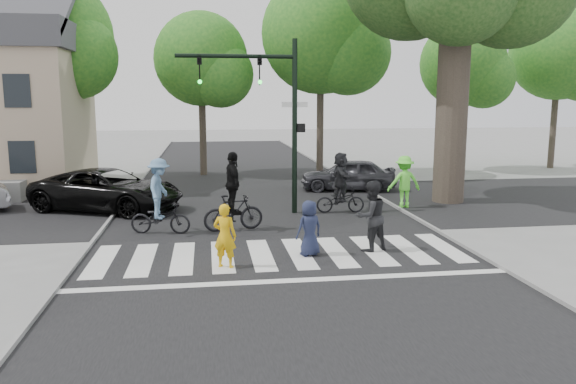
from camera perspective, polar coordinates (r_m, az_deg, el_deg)
name	(u,v)px	position (r m, az deg, el deg)	size (l,w,h in m)	color
ground	(286,265)	(13.77, -0.26, -7.45)	(120.00, 120.00, 0.00)	gray
road_stem	(264,221)	(18.57, -2.42, -2.97)	(10.00, 70.00, 0.01)	black
road_cross	(256,204)	(21.50, -3.25, -1.25)	(70.00, 10.00, 0.01)	black
curb_left	(106,225)	(18.75, -17.99, -3.18)	(0.10, 70.00, 0.10)	gray
curb_right	(411,215)	(19.71, 12.35, -2.32)	(0.10, 70.00, 0.10)	gray
crosswalk	(282,257)	(14.39, -0.63, -6.66)	(10.00, 3.85, 0.01)	silver
traffic_signal	(270,102)	(19.36, -1.82, 9.17)	(4.45, 0.29, 6.00)	black
bg_tree_1	(57,41)	(29.45, -22.45, 13.96)	(6.09, 5.80, 9.80)	brown
bg_tree_2	(206,63)	(29.71, -8.34, 12.82)	(5.04, 4.80, 8.40)	brown
bg_tree_3	(328,39)	(29.12, 4.06, 15.26)	(6.30, 6.00, 10.20)	brown
bg_tree_4	(468,68)	(32.42, 17.83, 11.93)	(4.83, 4.60, 8.15)	brown
bg_tree_5	(565,56)	(35.98, 26.36, 12.29)	(5.67, 5.40, 9.30)	brown
pedestrian_woman	(225,236)	(13.47, -6.43, -4.45)	(0.57, 0.37, 1.56)	yellow
pedestrian_child	(309,228)	(14.41, 2.18, -3.70)	(0.71, 0.46, 1.45)	#1E243F
pedestrian_adult	(371,216)	(14.99, 8.41, -2.44)	(0.91, 0.71, 1.88)	black
cyclist_left	(160,201)	(17.11, -12.90, -0.93)	(1.88, 1.27, 2.27)	black
cyclist_mid	(233,198)	(17.18, -5.59, -0.66)	(1.92, 1.20, 2.42)	black
cyclist_right	(341,186)	(19.86, 5.36, 0.62)	(1.74, 1.62, 2.15)	black
car_suv	(108,190)	(21.21, -17.84, 0.21)	(2.51, 5.45, 1.51)	black
car_grey	(348,175)	(24.78, 6.12, 1.78)	(1.66, 4.12, 1.40)	#35353B
bystander_hivis	(404,182)	(21.16, 11.72, 1.02)	(1.24, 0.72, 1.93)	#69FF41
bystander_dark	(340,180)	(21.94, 5.27, 1.27)	(0.65, 0.42, 1.77)	black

